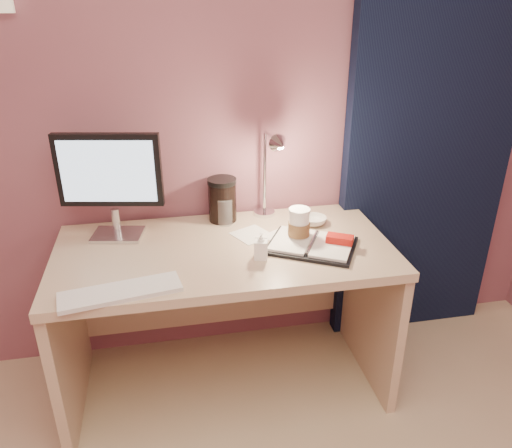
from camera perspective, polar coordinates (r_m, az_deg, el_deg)
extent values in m
plane|color=#935563|center=(2.26, -5.31, 13.50)|extent=(3.50, 0.00, 3.50)
cube|color=black|center=(2.56, 19.44, 10.15)|extent=(0.85, 0.08, 2.20)
cube|color=tan|center=(2.09, -3.63, -3.17)|extent=(1.40, 0.70, 0.04)
cube|color=tan|center=(2.33, -20.63, -12.45)|extent=(0.04, 0.66, 0.69)
cube|color=tan|center=(2.45, 12.77, -9.18)|extent=(0.04, 0.66, 0.69)
cube|color=tan|center=(2.53, -4.45, -5.86)|extent=(1.32, 0.03, 0.55)
cube|color=silver|center=(2.25, -15.50, -1.19)|extent=(0.24, 0.19, 0.01)
cylinder|color=silver|center=(2.23, -15.69, 0.30)|extent=(0.03, 0.03, 0.11)
cube|color=black|center=(2.14, -16.41, 6.01)|extent=(0.43, 0.11, 0.31)
cube|color=#BBE0FF|center=(2.11, -16.32, 5.77)|extent=(0.38, 0.08, 0.26)
cube|color=silver|center=(1.84, -15.22, -7.51)|extent=(0.44, 0.19, 0.02)
cube|color=black|center=(2.09, 6.39, -2.48)|extent=(0.43, 0.40, 0.01)
cube|color=white|center=(2.10, 4.14, -1.86)|extent=(0.25, 0.28, 0.01)
cube|color=white|center=(2.08, 8.71, -2.52)|extent=(0.25, 0.28, 0.01)
cube|color=red|center=(2.09, 9.55, -1.71)|extent=(0.12, 0.10, 0.03)
cube|color=white|center=(2.17, 3.34, -1.46)|extent=(0.21, 0.21, 0.00)
cube|color=white|center=(2.19, -0.48, -1.22)|extent=(0.20, 0.20, 0.00)
cylinder|color=white|center=(2.11, 4.93, -0.28)|extent=(0.08, 0.08, 0.14)
cylinder|color=brown|center=(2.12, 4.92, -0.54)|extent=(0.09, 0.09, 0.06)
cylinder|color=white|center=(2.08, 5.00, 1.57)|extent=(0.09, 0.09, 0.01)
cylinder|color=white|center=(2.27, -3.58, 1.42)|extent=(0.07, 0.07, 0.12)
imported|color=silver|center=(2.29, 6.62, 0.38)|extent=(0.12, 0.12, 0.04)
imported|color=white|center=(1.97, 0.57, -2.43)|extent=(0.06, 0.07, 0.12)
cylinder|color=black|center=(2.30, -3.86, 2.55)|extent=(0.13, 0.13, 0.18)
cylinder|color=silver|center=(2.38, 0.96, 1.30)|extent=(0.10, 0.10, 0.02)
cylinder|color=silver|center=(2.31, 0.99, 5.79)|extent=(0.02, 0.02, 0.38)
cone|color=silver|center=(2.08, 1.24, 8.93)|extent=(0.09, 0.08, 0.08)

